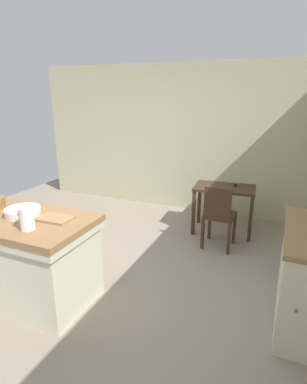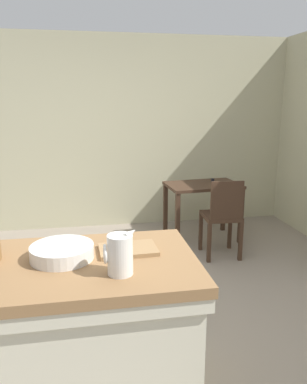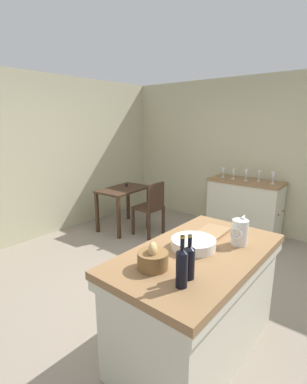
{
  "view_description": "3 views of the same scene",
  "coord_description": "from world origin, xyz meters",
  "views": [
    {
      "loc": [
        1.93,
        -2.85,
        2.07
      ],
      "look_at": [
        0.51,
        0.48,
        0.94
      ],
      "focal_mm": 29.39,
      "sensor_mm": 36.0,
      "label": 1
    },
    {
      "loc": [
        -0.29,
        -2.66,
        1.76
      ],
      "look_at": [
        0.26,
        0.4,
        0.99
      ],
      "focal_mm": 35.38,
      "sensor_mm": 36.0,
      "label": 2
    },
    {
      "loc": [
        -2.22,
        -1.71,
        1.87
      ],
      "look_at": [
        0.34,
        0.41,
        1.03
      ],
      "focal_mm": 26.46,
      "sensor_mm": 36.0,
      "label": 3
    }
  ],
  "objects": [
    {
      "name": "pitcher",
      "position": [
        -0.14,
        -0.89,
        1.0
      ],
      "size": [
        0.17,
        0.13,
        0.25
      ],
      "color": "silver",
      "rests_on": "island_table"
    },
    {
      "name": "island_table",
      "position": [
        -0.45,
        -0.7,
        0.48
      ],
      "size": [
        1.51,
        0.84,
        0.9
      ],
      "color": "olive",
      "rests_on": "ground"
    },
    {
      "name": "cutting_board",
      "position": [
        -0.07,
        -0.61,
        0.91
      ],
      "size": [
        0.34,
        0.23,
        0.02
      ],
      "primitive_type": "cube",
      "rotation": [
        0.0,
        0.0,
        0.04
      ],
      "color": "#99754C",
      "rests_on": "island_table"
    },
    {
      "name": "writing_desk",
      "position": [
        1.14,
        1.76,
        0.61
      ],
      "size": [
        0.95,
        0.64,
        0.78
      ],
      "color": "#3D281C",
      "rests_on": "ground"
    },
    {
      "name": "ground_plane",
      "position": [
        0.0,
        0.0,
        0.0
      ],
      "size": [
        6.76,
        6.76,
        0.0
      ],
      "primitive_type": "plane",
      "color": "gray"
    },
    {
      "name": "wash_bowl",
      "position": [
        -0.44,
        -0.64,
        0.94
      ],
      "size": [
        0.35,
        0.35,
        0.08
      ],
      "primitive_type": "cylinder",
      "color": "silver",
      "rests_on": "island_table"
    },
    {
      "name": "wooden_chair",
      "position": [
        1.19,
        1.18,
        0.5
      ],
      "size": [
        0.42,
        0.42,
        0.91
      ],
      "color": "#3D281C",
      "rests_on": "ground"
    },
    {
      "name": "wall_back",
      "position": [
        0.0,
        2.6,
        1.3
      ],
      "size": [
        5.32,
        0.12,
        2.6
      ],
      "primitive_type": "cube",
      "color": "#B7B28E",
      "rests_on": "ground"
    }
  ]
}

